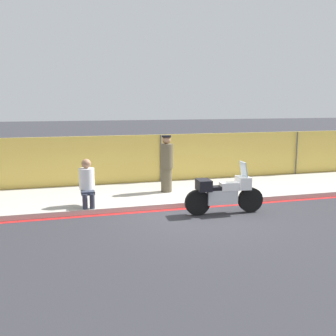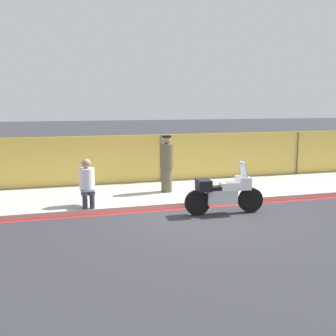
% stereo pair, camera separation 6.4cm
% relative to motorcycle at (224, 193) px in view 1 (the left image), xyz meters
% --- Properties ---
extents(ground_plane, '(120.00, 120.00, 0.00)m').
position_rel_motorcycle_xyz_m(ground_plane, '(-0.71, 0.02, -0.58)').
color(ground_plane, '#2D2D33').
extents(sidewalk, '(42.74, 3.30, 0.15)m').
position_rel_motorcycle_xyz_m(sidewalk, '(-0.71, 2.50, -0.50)').
color(sidewalk, '#ADA89E').
rests_on(sidewalk, ground_plane).
extents(curb_paint_stripe, '(42.74, 0.18, 0.01)m').
position_rel_motorcycle_xyz_m(curb_paint_stripe, '(-0.71, 0.76, -0.58)').
color(curb_paint_stripe, red).
rests_on(curb_paint_stripe, ground_plane).
extents(storefront_fence, '(40.60, 0.17, 1.89)m').
position_rel_motorcycle_xyz_m(storefront_fence, '(-0.71, 4.24, 0.37)').
color(storefront_fence, gold).
rests_on(storefront_fence, ground_plane).
extents(motorcycle, '(2.25, 0.59, 1.44)m').
position_rel_motorcycle_xyz_m(motorcycle, '(0.00, 0.00, 0.00)').
color(motorcycle, black).
rests_on(motorcycle, ground_plane).
extents(officer_standing, '(0.43, 0.43, 1.86)m').
position_rel_motorcycle_xyz_m(officer_standing, '(-0.97, 2.42, 0.52)').
color(officer_standing, brown).
rests_on(officer_standing, sidewalk).
extents(person_seated_on_curb, '(0.43, 0.71, 1.34)m').
position_rel_motorcycle_xyz_m(person_seated_on_curb, '(-3.61, 1.31, 0.31)').
color(person_seated_on_curb, '#2D3342').
rests_on(person_seated_on_curb, sidewalk).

